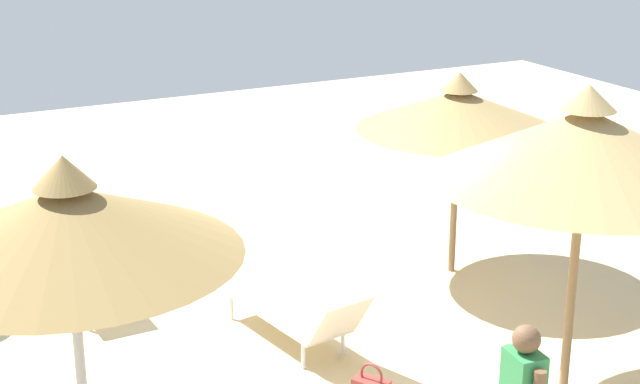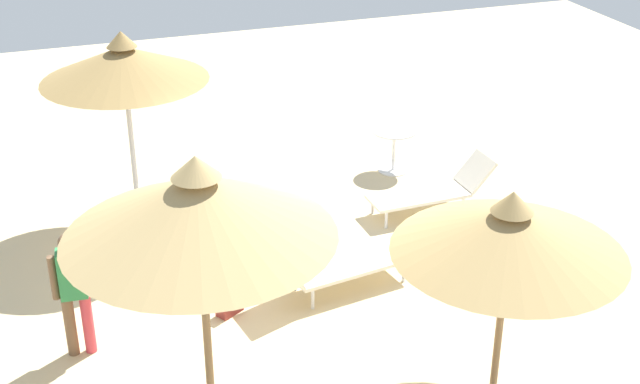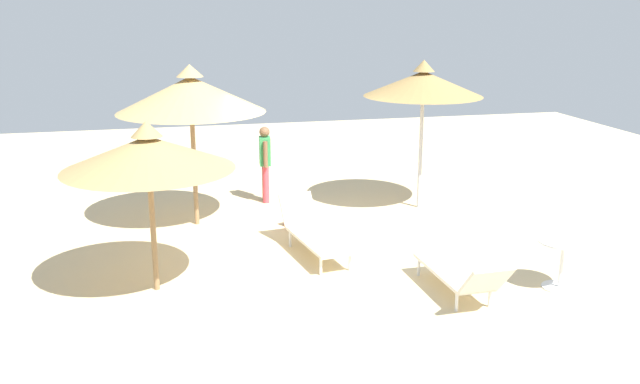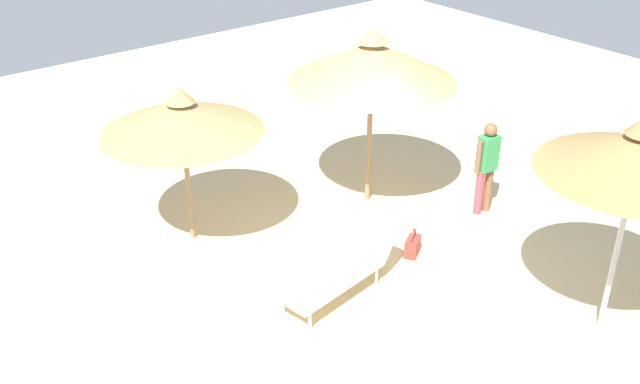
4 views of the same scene
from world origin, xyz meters
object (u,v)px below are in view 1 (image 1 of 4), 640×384
(parasol_umbrella_edge, at_px, (585,145))
(parasol_umbrella_center, at_px, (68,222))
(parasol_umbrella_near_left, at_px, (458,110))
(lounge_chair_front, at_px, (86,267))
(lounge_chair_far_left, at_px, (298,312))

(parasol_umbrella_edge, xyz_separation_m, parasol_umbrella_center, (-4.40, -0.08, 0.06))
(parasol_umbrella_near_left, distance_m, parasol_umbrella_center, 5.98)
(lounge_chair_front, bearing_deg, parasol_umbrella_edge, -51.20)
(parasol_umbrella_near_left, xyz_separation_m, parasol_umbrella_center, (-5.15, -3.00, 0.47))
(parasol_umbrella_near_left, distance_m, lounge_chair_front, 4.61)
(parasol_umbrella_center, relative_size, lounge_chair_front, 1.51)
(parasol_umbrella_edge, distance_m, lounge_chair_far_left, 3.36)
(parasol_umbrella_center, bearing_deg, lounge_chair_far_left, 38.36)
(lounge_chair_far_left, bearing_deg, parasol_umbrella_center, -141.64)
(lounge_chair_front, xyz_separation_m, lounge_chair_far_left, (1.61, -2.18, 0.02))
(parasol_umbrella_center, distance_m, lounge_chair_front, 4.87)
(parasol_umbrella_edge, height_order, lounge_chair_far_left, parasol_umbrella_edge)
(parasol_umbrella_near_left, bearing_deg, parasol_umbrella_edge, -104.34)
(parasol_umbrella_near_left, height_order, parasol_umbrella_center, parasol_umbrella_center)
(parasol_umbrella_center, bearing_deg, lounge_chair_front, 76.41)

